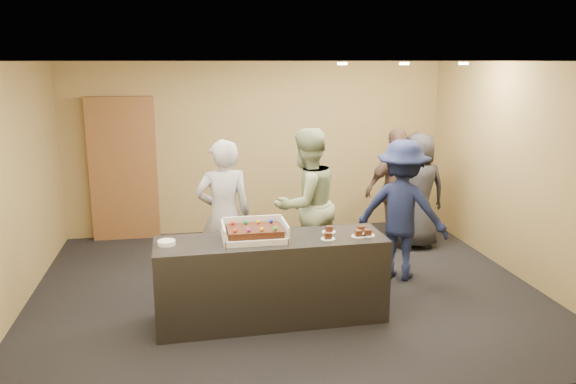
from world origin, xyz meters
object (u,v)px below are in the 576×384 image
object	(u,v)px
plate_stack	(166,243)
person_brown_extra	(397,189)
person_navy_man	(402,210)
storage_cabinet	(123,169)
person_server_grey	(224,215)
serving_counter	(271,279)
sheet_cake	(255,231)
person_dark_suit	(418,191)
cake_box	(254,235)
person_sage_man	(306,204)

from	to	relation	value
plate_stack	person_brown_extra	distance (m)	3.79
person_navy_man	person_brown_extra	bearing A→B (deg)	-74.89
storage_cabinet	person_server_grey	world-z (taller)	storage_cabinet
person_navy_man	serving_counter	bearing A→B (deg)	59.90
storage_cabinet	person_brown_extra	distance (m)	4.13
person_navy_man	sheet_cake	bearing A→B (deg)	57.86
plate_stack	person_dark_suit	world-z (taller)	person_dark_suit
serving_counter	person_server_grey	world-z (taller)	person_server_grey
cake_box	person_server_grey	size ratio (longest dim) A/B	0.36
plate_stack	person_server_grey	world-z (taller)	person_server_grey
person_sage_man	person_dark_suit	distance (m)	2.05
cake_box	person_dark_suit	size ratio (longest dim) A/B	0.39
sheet_cake	person_sage_man	distance (m)	1.38
person_navy_man	person_dark_suit	distance (m)	1.29
person_sage_man	person_navy_man	distance (m)	1.20
person_navy_man	storage_cabinet	bearing A→B (deg)	0.44
storage_cabinet	sheet_cake	size ratio (longest dim) A/B	3.89
cake_box	person_navy_man	size ratio (longest dim) A/B	0.37
person_dark_suit	cake_box	bearing A→B (deg)	38.52
sheet_cake	person_navy_man	bearing A→B (deg)	24.61
sheet_cake	person_dark_suit	size ratio (longest dim) A/B	0.33
serving_counter	person_sage_man	bearing A→B (deg)	60.22
person_server_grey	serving_counter	bearing A→B (deg)	108.59
person_navy_man	person_dark_suit	xyz separation A→B (m)	(0.68, 1.10, -0.03)
storage_cabinet	person_brown_extra	world-z (taller)	storage_cabinet
storage_cabinet	person_server_grey	xyz separation A→B (m)	(1.37, -2.26, -0.18)
serving_counter	plate_stack	size ratio (longest dim) A/B	13.40
cake_box	sheet_cake	bearing A→B (deg)	-90.89
storage_cabinet	person_server_grey	size ratio (longest dim) A/B	1.20
storage_cabinet	person_sage_man	bearing A→B (deg)	-40.80
storage_cabinet	person_sage_man	world-z (taller)	storage_cabinet
sheet_cake	cake_box	bearing A→B (deg)	89.11
person_server_grey	person_brown_extra	size ratio (longest dim) A/B	1.03
cake_box	person_navy_man	world-z (taller)	person_navy_man
cake_box	person_dark_suit	xyz separation A→B (m)	(2.64, 1.97, -0.09)
sheet_cake	person_sage_man	xyz separation A→B (m)	(0.79, 1.13, -0.04)
storage_cabinet	person_dark_suit	distance (m)	4.43
cake_box	sheet_cake	size ratio (longest dim) A/B	1.17
cake_box	person_dark_suit	distance (m)	3.30
plate_stack	person_server_grey	distance (m)	1.15
sheet_cake	person_server_grey	size ratio (longest dim) A/B	0.31
person_server_grey	sheet_cake	bearing A→B (deg)	99.44
person_dark_suit	person_server_grey	bearing A→B (deg)	21.61
cake_box	storage_cabinet	bearing A→B (deg)	116.92
person_sage_man	person_dark_suit	world-z (taller)	person_sage_man
person_brown_extra	person_server_grey	bearing A→B (deg)	9.05
plate_stack	person_brown_extra	size ratio (longest dim) A/B	0.10
cake_box	plate_stack	world-z (taller)	cake_box
serving_counter	plate_stack	xyz separation A→B (m)	(-1.06, -0.00, 0.47)
person_brown_extra	person_sage_man	bearing A→B (deg)	16.33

